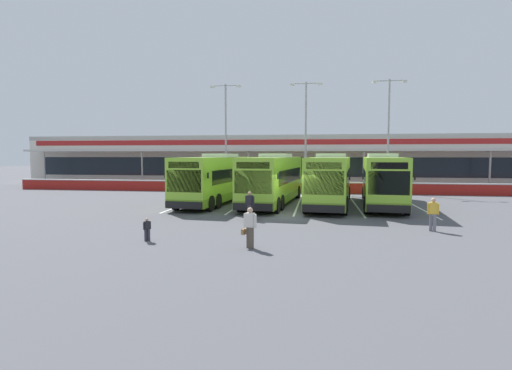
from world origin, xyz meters
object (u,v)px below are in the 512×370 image
object	(u,v)px
coach_bus_centre	(330,181)
pedestrian_in_dark_coat	(433,213)
pedestrian_with_handbag	(250,227)
coach_bus_leftmost	(217,180)
lamp_post_west	(226,130)
lamp_post_centre	(306,129)
lamp_post_east	(388,128)
pedestrian_near_bin	(250,205)
coach_bus_left_centre	(273,180)
pedestrian_child	(147,229)
coach_bus_right_centre	(382,181)

from	to	relation	value
coach_bus_centre	pedestrian_in_dark_coat	world-z (taller)	coach_bus_centre
pedestrian_with_handbag	coach_bus_leftmost	bearing A→B (deg)	109.20
lamp_post_west	lamp_post_centre	distance (m)	8.30
coach_bus_leftmost	coach_bus_centre	bearing A→B (deg)	-2.37
lamp_post_east	coach_bus_centre	bearing A→B (deg)	-117.33
coach_bus_centre	lamp_post_centre	bearing A→B (deg)	100.55
coach_bus_leftmost	pedestrian_with_handbag	bearing A→B (deg)	-70.80
lamp_post_west	pedestrian_near_bin	bearing A→B (deg)	-73.06
coach_bus_leftmost	coach_bus_centre	size ratio (longest dim) A/B	1.00
coach_bus_left_centre	lamp_post_east	world-z (taller)	lamp_post_east
coach_bus_centre	pedestrian_near_bin	size ratio (longest dim) A/B	7.61
pedestrian_child	lamp_post_east	distance (m)	29.10
pedestrian_near_bin	lamp_post_west	world-z (taller)	lamp_post_west
coach_bus_leftmost	coach_bus_left_centre	xyz separation A→B (m)	(4.39, -0.22, 0.00)
coach_bus_right_centre	pedestrian_in_dark_coat	distance (m)	9.96
pedestrian_near_bin	lamp_post_east	world-z (taller)	lamp_post_east
coach_bus_left_centre	coach_bus_right_centre	size ratio (longest dim) A/B	1.00
coach_bus_leftmost	coach_bus_centre	distance (m)	8.58
pedestrian_with_handbag	pedestrian_in_dark_coat	bearing A→B (deg)	30.60
coach_bus_leftmost	lamp_post_east	distance (m)	18.69
pedestrian_with_handbag	coach_bus_centre	bearing A→B (deg)	75.98
pedestrian_with_handbag	pedestrian_near_bin	bearing A→B (deg)	99.66
coach_bus_right_centre	lamp_post_centre	size ratio (longest dim) A/B	1.12
coach_bus_centre	lamp_post_centre	world-z (taller)	lamp_post_centre
lamp_post_centre	lamp_post_east	size ratio (longest dim) A/B	1.00
lamp_post_centre	lamp_post_east	distance (m)	8.04
coach_bus_centre	lamp_post_east	world-z (taller)	lamp_post_east
coach_bus_left_centre	pedestrian_with_handbag	distance (m)	14.31
coach_bus_leftmost	coach_bus_right_centre	bearing A→B (deg)	0.92
coach_bus_leftmost	lamp_post_centre	size ratio (longest dim) A/B	1.12
pedestrian_with_handbag	pedestrian_in_dark_coat	distance (m)	9.44
pedestrian_child	lamp_post_east	world-z (taller)	lamp_post_east
coach_bus_leftmost	pedestrian_in_dark_coat	bearing A→B (deg)	-36.33
pedestrian_child	lamp_post_east	bearing A→B (deg)	60.78
coach_bus_left_centre	pedestrian_in_dark_coat	size ratio (longest dim) A/B	7.61
pedestrian_near_bin	pedestrian_with_handbag	bearing A→B (deg)	-80.34
coach_bus_leftmost	pedestrian_with_handbag	distance (m)	15.37
coach_bus_centre	pedestrian_child	size ratio (longest dim) A/B	12.28
pedestrian_child	pedestrian_with_handbag	bearing A→B (deg)	-7.29
pedestrian_with_handbag	pedestrian_in_dark_coat	size ratio (longest dim) A/B	1.00
coach_bus_leftmost	lamp_post_west	distance (m)	12.30
pedestrian_in_dark_coat	pedestrian_near_bin	size ratio (longest dim) A/B	1.00
pedestrian_with_handbag	pedestrian_near_bin	world-z (taller)	same
pedestrian_in_dark_coat	pedestrian_near_bin	xyz separation A→B (m)	(-9.28, 2.00, 0.00)
pedestrian_near_bin	lamp_post_west	distance (m)	20.55
coach_bus_right_centre	coach_bus_leftmost	bearing A→B (deg)	-179.08
coach_bus_left_centre	coach_bus_right_centre	distance (m)	7.94
pedestrian_in_dark_coat	coach_bus_right_centre	bearing A→B (deg)	94.92
coach_bus_left_centre	pedestrian_child	size ratio (longest dim) A/B	12.28
lamp_post_centre	lamp_post_east	bearing A→B (deg)	-2.13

